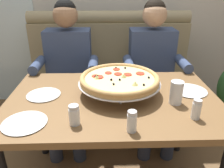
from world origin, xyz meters
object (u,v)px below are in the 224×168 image
object	(u,v)px
diner_left	(68,67)
shaker_parmesan	(196,110)
booth_bench	(110,86)
plate_far_side	(190,90)
plate_near_left	(44,94)
dining_table	(113,109)
drinking_glass	(176,94)
shaker_oregano	(74,116)
diner_right	(153,66)
pizza	(119,79)
shaker_pepper_flakes	(132,123)
plate_near_right	(24,122)

from	to	relation	value
diner_left	shaker_parmesan	world-z (taller)	diner_left
booth_bench	plate_far_side	xyz separation A→B (m)	(0.51, -0.82, 0.35)
plate_near_left	plate_far_side	size ratio (longest dim) A/B	0.94
dining_table	drinking_glass	size ratio (longest dim) A/B	9.43
plate_far_side	shaker_oregano	bearing A→B (deg)	-153.60
diner_right	drinking_glass	bearing A→B (deg)	-90.62
shaker_oregano	drinking_glass	distance (m)	0.61
diner_left	pizza	size ratio (longest dim) A/B	2.42
dining_table	shaker_oregano	distance (m)	0.37
dining_table	diner_right	bearing A→B (deg)	59.09
plate_near_left	dining_table	bearing A→B (deg)	-6.32
diner_right	shaker_parmesan	world-z (taller)	diner_right
pizza	dining_table	bearing A→B (deg)	-123.91
shaker_pepper_flakes	plate_near_right	distance (m)	0.55
shaker_parmesan	plate_far_side	world-z (taller)	shaker_parmesan
shaker_pepper_flakes	diner_left	bearing A→B (deg)	114.90
diner_left	shaker_oregano	size ratio (longest dim) A/B	11.73
shaker_parmesan	plate_near_left	xyz separation A→B (m)	(-0.88, 0.30, -0.04)
shaker_parmesan	shaker_oregano	world-z (taller)	shaker_parmesan
diner_right	shaker_pepper_flakes	xyz separation A→B (m)	(-0.30, -0.98, 0.07)
plate_near_left	pizza	bearing A→B (deg)	1.39
diner_right	plate_far_side	xyz separation A→B (m)	(0.14, -0.55, 0.03)
shaker_parmesan	booth_bench	bearing A→B (deg)	110.62
shaker_pepper_flakes	booth_bench	bearing A→B (deg)	93.53
booth_bench	shaker_oregano	bearing A→B (deg)	-100.04
pizza	shaker_pepper_flakes	size ratio (longest dim) A/B	4.68
booth_bench	diner_right	world-z (taller)	diner_right
diner_left	plate_near_right	distance (m)	0.90
shaker_pepper_flakes	shaker_oregano	xyz separation A→B (m)	(-0.29, 0.07, -0.00)
diner_left	plate_far_side	xyz separation A→B (m)	(0.89, -0.55, 0.03)
diner_right	plate_near_left	world-z (taller)	diner_right
plate_near_left	plate_far_side	xyz separation A→B (m)	(0.96, 0.03, -0.00)
plate_near_right	booth_bench	bearing A→B (deg)	68.05
pizza	plate_far_side	bearing A→B (deg)	2.20
shaker_pepper_flakes	pizza	bearing A→B (deg)	94.95
shaker_oregano	plate_near_left	xyz separation A→B (m)	(-0.24, 0.33, -0.04)
diner_left	shaker_parmesan	bearing A→B (deg)	-47.34
plate_near_right	drinking_glass	world-z (taller)	drinking_glass
plate_near_left	shaker_oregano	bearing A→B (deg)	-53.93
dining_table	pizza	size ratio (longest dim) A/B	2.53
pizza	shaker_oregano	xyz separation A→B (m)	(-0.25, -0.34, -0.05)
plate_near_left	plate_near_right	bearing A→B (deg)	-93.86
diner_right	drinking_glass	xyz separation A→B (m)	(-0.01, -0.71, 0.09)
diner_right	plate_near_left	distance (m)	1.01
plate_far_side	drinking_glass	world-z (taller)	drinking_glass
dining_table	shaker_pepper_flakes	size ratio (longest dim) A/B	11.84
plate_near_right	drinking_glass	xyz separation A→B (m)	(0.84, 0.19, 0.05)
diner_left	shaker_parmesan	xyz separation A→B (m)	(0.81, -0.88, 0.07)
booth_bench	pizza	world-z (taller)	booth_bench
drinking_glass	shaker_parmesan	bearing A→B (deg)	-70.33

